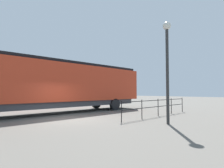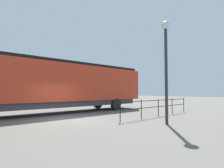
# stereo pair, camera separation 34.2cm
# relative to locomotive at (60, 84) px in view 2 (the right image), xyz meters

# --- Properties ---
(ground_plane) EXTENTS (120.00, 120.00, 0.00)m
(ground_plane) POSITION_rel_locomotive_xyz_m (3.56, -0.99, -2.34)
(ground_plane) COLOR #666059
(locomotive) EXTENTS (3.08, 17.35, 4.17)m
(locomotive) POSITION_rel_locomotive_xyz_m (0.00, 0.00, 0.00)
(locomotive) COLOR red
(locomotive) RESTS_ON ground_plane
(lamp_post) EXTENTS (0.45, 0.45, 5.58)m
(lamp_post) POSITION_rel_locomotive_xyz_m (8.57, 1.94, 1.36)
(lamp_post) COLOR #2D2D2D
(lamp_post) RESTS_ON ground_plane
(platform_fence) EXTENTS (0.05, 7.75, 1.23)m
(platform_fence) POSITION_rel_locomotive_xyz_m (6.43, 4.41, -1.55)
(platform_fence) COLOR black
(platform_fence) RESTS_ON ground_plane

